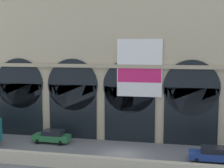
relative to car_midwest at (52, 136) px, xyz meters
name	(u,v)px	position (x,y,z in m)	size (l,w,h in m)	color
ground_plane	(122,154)	(9.00, -2.40, -0.80)	(200.00, 200.00, 0.00)	slate
quay_parapet_wall	(113,165)	(9.00, -7.28, -0.17)	(90.00, 0.70, 1.26)	beige
station_building	(133,56)	(9.02, 4.65, 9.49)	(44.65, 4.52, 21.30)	#BCAD8C
car_midwest	(52,136)	(0.00, 0.00, 0.00)	(4.40, 2.22, 1.55)	#2D7A42
car_mideast	(212,154)	(18.21, -2.81, 0.00)	(4.40, 2.22, 1.55)	#28479E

